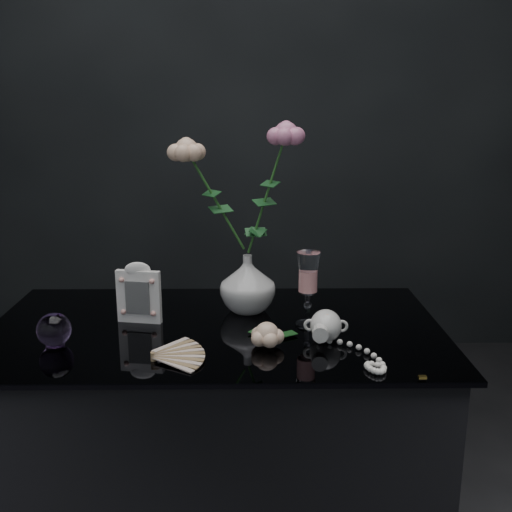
{
  "coord_description": "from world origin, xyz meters",
  "views": [
    {
      "loc": [
        0.08,
        -1.26,
        1.27
      ],
      "look_at": [
        0.1,
        0.09,
        0.92
      ],
      "focal_mm": 42.0,
      "sensor_mm": 36.0,
      "label": 1
    }
  ],
  "objects_px": {
    "vase": "(248,283)",
    "picture_frame": "(139,292)",
    "loose_rose": "(267,335)",
    "pearl_jar": "(326,324)",
    "paperweight": "(54,330)",
    "wine_glass": "(308,289)"
  },
  "relations": [
    {
      "from": "paperweight",
      "to": "loose_rose",
      "type": "height_order",
      "value": "paperweight"
    },
    {
      "from": "picture_frame",
      "to": "loose_rose",
      "type": "relative_size",
      "value": 0.93
    },
    {
      "from": "wine_glass",
      "to": "pearl_jar",
      "type": "relative_size",
      "value": 0.71
    },
    {
      "from": "vase",
      "to": "pearl_jar",
      "type": "height_order",
      "value": "vase"
    },
    {
      "from": "loose_rose",
      "to": "pearl_jar",
      "type": "height_order",
      "value": "pearl_jar"
    },
    {
      "from": "vase",
      "to": "wine_glass",
      "type": "height_order",
      "value": "wine_glass"
    },
    {
      "from": "picture_frame",
      "to": "loose_rose",
      "type": "height_order",
      "value": "picture_frame"
    },
    {
      "from": "wine_glass",
      "to": "picture_frame",
      "type": "xyz_separation_m",
      "value": [
        -0.39,
        0.03,
        -0.01
      ]
    },
    {
      "from": "wine_glass",
      "to": "pearl_jar",
      "type": "xyz_separation_m",
      "value": [
        0.03,
        -0.09,
        -0.05
      ]
    },
    {
      "from": "paperweight",
      "to": "vase",
      "type": "bearing_deg",
      "value": 27.47
    },
    {
      "from": "picture_frame",
      "to": "loose_rose",
      "type": "distance_m",
      "value": 0.34
    },
    {
      "from": "paperweight",
      "to": "pearl_jar",
      "type": "height_order",
      "value": "paperweight"
    },
    {
      "from": "vase",
      "to": "picture_frame",
      "type": "relative_size",
      "value": 0.97
    },
    {
      "from": "vase",
      "to": "loose_rose",
      "type": "distance_m",
      "value": 0.23
    },
    {
      "from": "wine_glass",
      "to": "loose_rose",
      "type": "distance_m",
      "value": 0.17
    },
    {
      "from": "vase",
      "to": "paperweight",
      "type": "distance_m",
      "value": 0.47
    },
    {
      "from": "pearl_jar",
      "to": "wine_glass",
      "type": "bearing_deg",
      "value": 116.1
    },
    {
      "from": "picture_frame",
      "to": "pearl_jar",
      "type": "height_order",
      "value": "picture_frame"
    },
    {
      "from": "vase",
      "to": "picture_frame",
      "type": "distance_m",
      "value": 0.27
    },
    {
      "from": "vase",
      "to": "wine_glass",
      "type": "distance_m",
      "value": 0.17
    },
    {
      "from": "wine_glass",
      "to": "loose_rose",
      "type": "bearing_deg",
      "value": -128.37
    },
    {
      "from": "vase",
      "to": "paperweight",
      "type": "relative_size",
      "value": 1.98
    }
  ]
}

